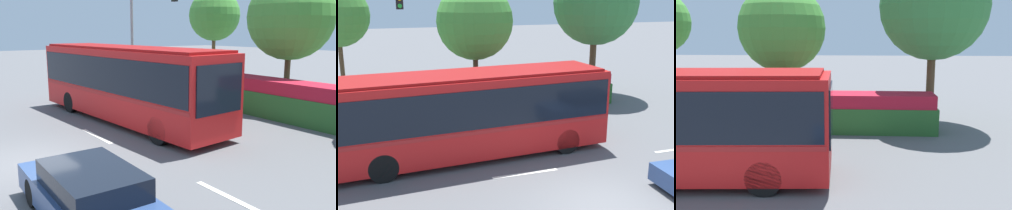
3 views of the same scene
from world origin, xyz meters
TOP-DOWN VIEW (x-y plane):
  - ground_plane at (0.00, 0.00)m, footprint 140.00×140.00m
  - city_bus at (-2.97, 5.16)m, footprint 11.22×3.23m
  - flowering_hedge at (2.01, 11.14)m, footprint 9.36×1.55m
  - street_tree_centre at (-0.56, 13.26)m, footprint 4.29×4.29m
  - street_tree_right at (6.65, 12.68)m, footprint 5.01×5.01m
  - lane_stripe_mid at (-1.40, 2.97)m, footprint 2.40×0.16m

SIDE VIEW (x-z plane):
  - ground_plane at x=0.00m, z-range 0.00..0.00m
  - lane_stripe_mid at x=-1.40m, z-range 0.00..0.01m
  - flowering_hedge at x=2.01m, z-range -0.01..1.72m
  - city_bus at x=-2.97m, z-range 0.22..3.49m
  - street_tree_centre at x=-0.56m, z-range 1.22..7.97m
  - street_tree_right at x=6.65m, z-range 1.53..9.63m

